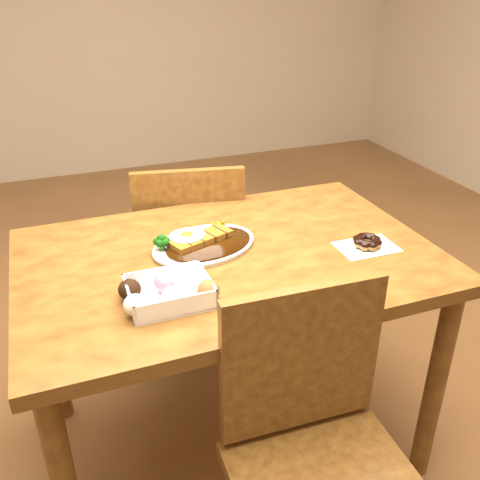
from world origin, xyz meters
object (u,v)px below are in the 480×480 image
object	(u,v)px
table	(229,283)
donut_box	(167,292)
katsu_curry_plate	(202,243)
pon_de_ring	(367,242)
chair_near	(320,457)
chair_far	(189,253)

from	to	relation	value
table	donut_box	bearing A→B (deg)	-141.97
donut_box	table	bearing A→B (deg)	38.03
katsu_curry_plate	pon_de_ring	bearing A→B (deg)	-20.59
chair_near	chair_far	bearing A→B (deg)	92.61
chair_near	katsu_curry_plate	distance (m)	0.67
donut_box	chair_far	bearing A→B (deg)	70.76
table	pon_de_ring	size ratio (longest dim) A/B	6.72
chair_far	donut_box	bearing A→B (deg)	82.06
chair_near	pon_de_ring	size ratio (longest dim) A/B	4.87
table	donut_box	size ratio (longest dim) A/B	5.01
table	chair_near	world-z (taller)	chair_near
chair_near	donut_box	size ratio (longest dim) A/B	3.63
table	chair_near	xyz separation A→B (m)	(0.03, -0.53, -0.17)
katsu_curry_plate	donut_box	xyz separation A→B (m)	(-0.17, -0.24, 0.01)
chair_far	chair_near	distance (m)	1.07
chair_far	chair_near	size ratio (longest dim) A/B	1.00
chair_far	donut_box	world-z (taller)	chair_far
pon_de_ring	chair_near	bearing A→B (deg)	-130.76
chair_near	donut_box	distance (m)	0.53
donut_box	pon_de_ring	xyz separation A→B (m)	(0.63, 0.07, -0.01)
table	pon_de_ring	xyz separation A→B (m)	(0.40, -0.11, 0.12)
donut_box	chair_near	bearing A→B (deg)	-54.23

